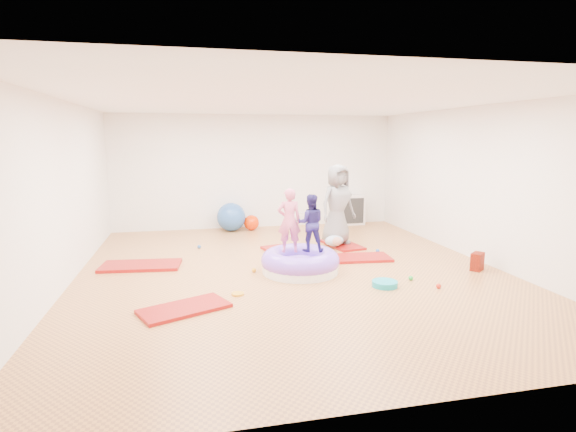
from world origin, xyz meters
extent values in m
cube|color=#C88942|center=(0.00, 0.00, 0.00)|extent=(7.00, 8.00, 0.01)
cube|color=white|center=(0.00, 0.00, 2.80)|extent=(7.00, 8.00, 0.01)
cube|color=white|center=(0.00, 4.00, 1.40)|extent=(7.00, 0.01, 2.80)
cube|color=white|center=(0.00, -4.00, 1.40)|extent=(7.00, 0.01, 2.80)
cube|color=white|center=(-3.50, 0.00, 1.40)|extent=(0.01, 8.00, 2.80)
cube|color=white|center=(3.50, 0.00, 1.40)|extent=(0.01, 8.00, 2.80)
cube|color=maroon|center=(-1.77, -1.40, 0.02)|extent=(1.27, 0.98, 0.05)
cube|color=maroon|center=(-2.52, 0.82, 0.03)|extent=(1.40, 0.81, 0.06)
cube|color=maroon|center=(0.15, 1.21, 0.02)|extent=(0.85, 1.27, 0.05)
cube|color=maroon|center=(1.37, 0.49, 0.03)|extent=(1.25, 0.71, 0.05)
cube|color=maroon|center=(1.44, 1.58, 0.02)|extent=(0.73, 1.16, 0.05)
cylinder|color=white|center=(0.13, -0.07, 0.07)|extent=(1.28, 1.28, 0.14)
torus|color=#7F4FE7|center=(0.13, -0.07, 0.21)|extent=(1.32, 1.32, 0.35)
ellipsoid|color=#7F4FE7|center=(0.13, -0.07, 0.12)|extent=(0.70, 0.70, 0.31)
imported|color=#D65C7E|center=(-0.04, 0.04, 0.92)|extent=(0.42, 0.30, 1.08)
imported|color=navy|center=(0.32, 0.02, 0.87)|extent=(0.54, 0.46, 0.97)
imported|color=slate|center=(1.34, 1.61, 0.87)|extent=(0.94, 0.77, 1.65)
ellipsoid|color=#A2B3CA|center=(1.21, 1.40, 0.16)|extent=(0.39, 0.25, 0.22)
sphere|color=tan|center=(1.21, 1.22, 0.18)|extent=(0.18, 0.18, 0.18)
sphere|color=green|center=(0.55, 1.37, 0.04)|extent=(0.08, 0.08, 0.08)
sphere|color=red|center=(1.95, -1.34, 0.04)|extent=(0.08, 0.08, 0.08)
sphere|color=orange|center=(-0.63, 0.08, 0.04)|extent=(0.08, 0.08, 0.08)
sphere|color=#2856A5|center=(-1.49, 1.97, 0.04)|extent=(0.08, 0.08, 0.08)
sphere|color=#2856A5|center=(1.93, 0.86, 0.04)|extent=(0.08, 0.08, 0.08)
sphere|color=green|center=(1.73, -0.89, 0.04)|extent=(0.08, 0.08, 0.08)
sphere|color=#2856A5|center=(-0.68, 3.60, 0.34)|extent=(0.69, 0.69, 0.69)
sphere|color=#E62C00|center=(-0.19, 3.60, 0.19)|extent=(0.37, 0.37, 0.37)
cylinder|color=silver|center=(0.62, 2.58, 0.28)|extent=(0.20, 0.21, 0.53)
cylinder|color=silver|center=(0.62, 3.04, 0.28)|extent=(0.20, 0.21, 0.53)
cylinder|color=silver|center=(1.12, 2.58, 0.28)|extent=(0.20, 0.21, 0.53)
cylinder|color=silver|center=(1.12, 3.04, 0.28)|extent=(0.20, 0.21, 0.53)
cylinder|color=silver|center=(0.87, 2.81, 0.52)|extent=(0.52, 0.03, 0.03)
sphere|color=red|center=(0.61, 2.81, 0.52)|extent=(0.06, 0.06, 0.06)
sphere|color=#2856A5|center=(1.13, 2.81, 0.52)|extent=(0.06, 0.06, 0.06)
cube|color=silver|center=(2.41, 3.80, 0.38)|extent=(0.77, 0.37, 0.77)
cube|color=#262626|center=(2.41, 3.62, 0.38)|extent=(0.66, 0.02, 0.66)
cube|color=silver|center=(2.41, 3.74, 0.38)|extent=(0.02, 0.26, 0.67)
cube|color=silver|center=(2.41, 3.74, 0.38)|extent=(0.67, 0.26, 0.02)
cylinder|color=#119DB2|center=(1.20, -1.08, 0.04)|extent=(0.39, 0.39, 0.09)
cube|color=#B81D07|center=(3.10, -0.61, 0.15)|extent=(0.31, 0.29, 0.30)
cylinder|color=orange|center=(-1.02, -0.96, 0.01)|extent=(0.18, 0.18, 0.03)
camera|label=1|loc=(-1.65, -7.13, 2.21)|focal=28.00mm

